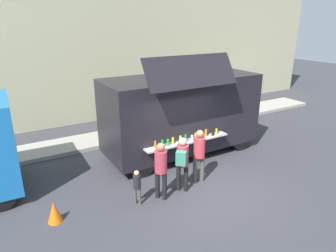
{
  "coord_description": "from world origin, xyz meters",
  "views": [
    {
      "loc": [
        -5.01,
        -6.22,
        4.71
      ],
      "look_at": [
        -0.05,
        2.15,
        1.3
      ],
      "focal_mm": 32.03,
      "sensor_mm": 36.0,
      "label": 1
    }
  ],
  "objects": [
    {
      "name": "ground_plane",
      "position": [
        0.0,
        0.0,
        0.0
      ],
      "size": [
        60.0,
        60.0,
        0.0
      ],
      "primitive_type": "plane",
      "color": "#38383D"
    },
    {
      "name": "curb_strip",
      "position": [
        -3.25,
        5.15,
        0.07
      ],
      "size": [
        28.0,
        1.6,
        0.15
      ],
      "primitive_type": "cube",
      "color": "#9E998E",
      "rests_on": "ground"
    },
    {
      "name": "building_behind",
      "position": [
        -2.25,
        9.05,
        3.66
      ],
      "size": [
        32.0,
        2.4,
        7.32
      ],
      "primitive_type": "cube",
      "color": "#B5B18A",
      "rests_on": "ground"
    },
    {
      "name": "food_truck_main",
      "position": [
        0.75,
        2.53,
        1.57
      ],
      "size": [
        5.64,
        2.84,
        3.75
      ],
      "rotation": [
        0.0,
        0.0,
        0.0
      ],
      "color": "black",
      "rests_on": "ground"
    },
    {
      "name": "traffic_cone_orange",
      "position": [
        -4.23,
        0.59,
        0.28
      ],
      "size": [
        0.36,
        0.36,
        0.55
      ],
      "primitive_type": "cone",
      "color": "orange",
      "rests_on": "ground"
    },
    {
      "name": "trash_bin",
      "position": [
        4.68,
        4.85,
        0.49
      ],
      "size": [
        0.6,
        0.6,
        0.97
      ],
      "primitive_type": "cylinder",
      "color": "#2C5D39",
      "rests_on": "ground"
    },
    {
      "name": "customer_front_ordering",
      "position": [
        0.0,
        0.4,
        1.01
      ],
      "size": [
        0.34,
        0.34,
        1.69
      ],
      "rotation": [
        0.0,
        0.0,
        1.16
      ],
      "color": "#4B4A41",
      "rests_on": "ground"
    },
    {
      "name": "customer_mid_with_backpack",
      "position": [
        -0.75,
        0.18,
        1.02
      ],
      "size": [
        0.51,
        0.52,
        1.66
      ],
      "rotation": [
        0.0,
        0.0,
        0.83
      ],
      "color": "black",
      "rests_on": "ground"
    },
    {
      "name": "customer_rear_waiting",
      "position": [
        -1.46,
        0.16,
        1.0
      ],
      "size": [
        0.34,
        0.34,
        1.68
      ],
      "rotation": [
        0.0,
        0.0,
        0.59
      ],
      "color": "black",
      "rests_on": "ground"
    },
    {
      "name": "child_near_queue",
      "position": [
        -2.15,
        0.24,
        0.6
      ],
      "size": [
        0.21,
        0.21,
        1.01
      ],
      "rotation": [
        0.0,
        0.0,
        0.67
      ],
      "color": "#4B4541",
      "rests_on": "ground"
    }
  ]
}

